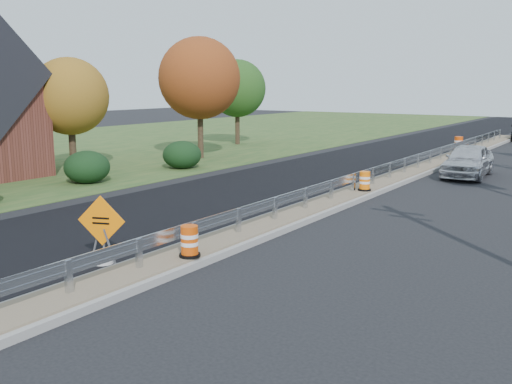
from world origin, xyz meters
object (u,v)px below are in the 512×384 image
Objects in this scene: caution_sign at (103,247)px; barrel_median_near at (190,242)px; car_silver at (468,160)px; barrel_median_mid at (365,181)px; barrel_median_far at (458,144)px.

barrel_median_near is (1.91, 1.13, 0.16)m from caution_sign.
caution_sign is at bearing -104.51° from car_silver.
barrel_median_far is at bearing 92.25° from barrel_median_mid.
barrel_median_mid is at bearing 59.86° from caution_sign.
caution_sign reaches higher than car_silver.
caution_sign reaches higher than barrel_median_mid.
car_silver is (2.84, -8.98, 0.12)m from barrel_median_far.
car_silver is (2.12, 18.46, 0.20)m from barrel_median_near.
barrel_median_near is 0.83× the size of barrel_median_far.
caution_sign is 0.37× the size of car_silver.
caution_sign is 2.25× the size of barrel_median_mid.
barrel_median_far is at bearing 91.49° from barrel_median_near.
caution_sign is 1.84× the size of barrel_median_far.
car_silver is at bearing -72.45° from barrel_median_far.
barrel_median_far is 9.42m from car_silver.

